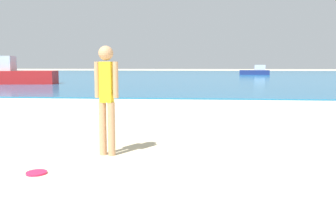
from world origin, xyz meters
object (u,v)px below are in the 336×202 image
boat_near (11,74)px  boat_far (256,71)px  person_standing (107,94)px  frisbee (36,173)px

boat_near → boat_far: boat_near is taller
person_standing → boat_far: bearing=88.9°
boat_near → frisbee: bearing=-69.2°
person_standing → frisbee: (-0.67, -1.00, -0.94)m
frisbee → boat_near: (-10.56, 18.78, 0.70)m
boat_near → boat_far: size_ratio=1.52×
boat_near → boat_far: 29.78m
boat_far → person_standing: bearing=84.7°
frisbee → boat_far: 42.01m
person_standing → boat_near: bearing=133.4°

